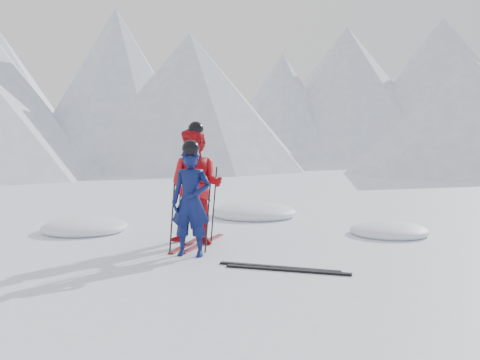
{
  "coord_description": "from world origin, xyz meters",
  "views": [
    {
      "loc": [
        -2.4,
        -8.0,
        1.7
      ],
      "look_at": [
        -1.97,
        0.5,
        1.1
      ],
      "focal_mm": 38.0,
      "sensor_mm": 36.0,
      "label": 1
    }
  ],
  "objects": [
    {
      "name": "ground",
      "position": [
        0.0,
        0.0,
        0.0
      ],
      "size": [
        160.0,
        160.0,
        0.0
      ],
      "primitive_type": "plane",
      "color": "white",
      "rests_on": "ground"
    },
    {
      "name": "mountain_range",
      "position": [
        5.71,
        35.31,
        6.72
      ],
      "size": [
        106.15,
        62.94,
        15.53
      ],
      "color": "#B2BCD1",
      "rests_on": "ground"
    },
    {
      "name": "skier_blue",
      "position": [
        -2.76,
        -0.33,
        0.83
      ],
      "size": [
        0.69,
        0.54,
        1.66
      ],
      "primitive_type": "imported",
      "rotation": [
        0.0,
        0.0,
        -0.26
      ],
      "color": "#0C1448",
      "rests_on": "ground"
    },
    {
      "name": "skier_red",
      "position": [
        -2.71,
        0.59,
        0.99
      ],
      "size": [
        1.15,
        1.02,
        1.98
      ],
      "primitive_type": "imported",
      "rotation": [
        0.0,
        0.0,
        -0.33
      ],
      "color": "red",
      "rests_on": "ground"
    },
    {
      "name": "pole_blue_left",
      "position": [
        -3.06,
        -0.18,
        0.55
      ],
      "size": [
        0.11,
        0.08,
        1.1
      ],
      "primitive_type": "cylinder",
      "rotation": [
        0.05,
        0.08,
        0.0
      ],
      "color": "black",
      "rests_on": "ground"
    },
    {
      "name": "pole_blue_right",
      "position": [
        -2.51,
        -0.08,
        0.55
      ],
      "size": [
        0.11,
        0.07,
        1.1
      ],
      "primitive_type": "cylinder",
      "rotation": [
        -0.04,
        0.08,
        0.0
      ],
      "color": "black",
      "rests_on": "ground"
    },
    {
      "name": "pole_red_left",
      "position": [
        -3.01,
        0.84,
        0.66
      ],
      "size": [
        0.13,
        0.1,
        1.31
      ],
      "primitive_type": "cylinder",
      "rotation": [
        0.06,
        0.08,
        0.0
      ],
      "color": "black",
      "rests_on": "ground"
    },
    {
      "name": "pole_red_right",
      "position": [
        -2.41,
        0.74,
        0.66
      ],
      "size": [
        0.13,
        0.09,
        1.31
      ],
      "primitive_type": "cylinder",
      "rotation": [
        -0.05,
        0.08,
        0.0
      ],
      "color": "black",
      "rests_on": "ground"
    },
    {
      "name": "ski_worn_left",
      "position": [
        -2.83,
        0.59,
        0.01
      ],
      "size": [
        0.59,
        1.65,
        0.03
      ],
      "primitive_type": "cube",
      "rotation": [
        0.0,
        0.0,
        -0.3
      ],
      "color": "black",
      "rests_on": "ground"
    },
    {
      "name": "ski_worn_right",
      "position": [
        -2.59,
        0.59,
        0.01
      ],
      "size": [
        0.7,
        1.62,
        0.03
      ],
      "primitive_type": "cube",
      "rotation": [
        0.0,
        0.0,
        -0.37
      ],
      "color": "black",
      "rests_on": "ground"
    },
    {
      "name": "ski_loose_a",
      "position": [
        -1.53,
        -1.19,
        0.01
      ],
      "size": [
        1.61,
        0.71,
        0.03
      ],
      "primitive_type": "cube",
      "rotation": [
        0.0,
        0.0,
        1.19
      ],
      "color": "black",
      "rests_on": "ground"
    },
    {
      "name": "ski_loose_b",
      "position": [
        -1.43,
        -1.34,
        0.01
      ],
      "size": [
        1.63,
        0.65,
        0.03
      ],
      "primitive_type": "cube",
      "rotation": [
        0.0,
        0.0,
        1.23
      ],
      "color": "black",
      "rests_on": "ground"
    },
    {
      "name": "snow_lumps",
      "position": [
        -2.01,
        2.8,
        0.0
      ],
      "size": [
        7.37,
        4.26,
        0.44
      ],
      "color": "white",
      "rests_on": "ground"
    }
  ]
}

